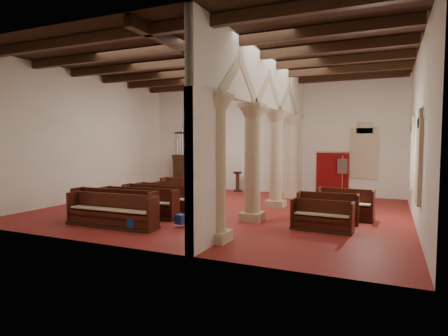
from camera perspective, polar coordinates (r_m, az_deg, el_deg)
floor at (r=15.33m, az=-0.19°, el=-6.39°), size 14.00×14.00×0.00m
ceiling at (r=15.42m, az=-0.20°, el=16.11°), size 14.00×14.00×0.00m
wall_back at (r=20.70m, az=6.63°, el=4.62°), size 14.00×0.02×6.00m
wall_front at (r=9.91m, az=-14.58°, el=5.23°), size 14.00×0.02×6.00m
wall_left at (r=19.04m, az=-19.86°, el=4.47°), size 0.02×12.00×6.00m
wall_right at (r=13.79m, az=27.51°, el=4.53°), size 0.02×12.00×6.00m
ceiling_beams at (r=15.38m, az=-0.20°, el=15.46°), size 13.80×11.80×0.30m
arcade at (r=14.45m, az=6.38°, el=7.14°), size 0.90×11.90×6.00m
window_right_a at (r=12.30m, az=27.73°, el=0.91°), size 0.03×1.00×2.20m
window_right_b at (r=16.29m, az=26.81°, el=1.58°), size 0.03×1.00×2.20m
window_back at (r=19.78m, az=20.57°, el=2.11°), size 1.00×0.03×2.20m
pipe_organ at (r=22.06m, az=-5.03°, el=0.36°), size 2.10×0.85×4.40m
lectern at (r=20.86m, az=2.07°, el=-2.30°), size 0.56×0.59×1.15m
dossal_curtain at (r=19.92m, az=16.17°, el=-0.76°), size 1.80×0.07×2.17m
processional_banner at (r=19.47m, az=17.55°, el=-2.11°), size 0.48×0.61×2.09m
hymnal_box_a at (r=12.12m, az=-13.73°, el=-8.10°), size 0.36×0.32×0.30m
hymnal_box_b at (r=12.35m, az=-6.67°, el=-7.74°), size 0.38×0.35×0.31m
hymnal_box_c at (r=15.98m, az=-5.58°, el=-5.08°), size 0.36×0.33×0.30m
tube_heater_a at (r=13.62m, az=-17.69°, el=-7.22°), size 1.06×0.17×0.11m
tube_heater_b at (r=14.09m, az=-16.08°, el=-6.81°), size 0.98×0.51×0.10m
nave_pew_0 at (r=12.82m, az=-16.76°, el=-7.03°), size 3.30×0.76×1.07m
nave_pew_1 at (r=13.48m, az=-16.44°, el=-6.38°), size 3.25×0.87×1.13m
nave_pew_2 at (r=14.14m, az=-12.85°, el=-5.91°), size 3.07×0.92×1.08m
nave_pew_3 at (r=15.09m, az=-9.86°, el=-5.30°), size 3.19×0.74×1.04m
nave_pew_4 at (r=15.99m, az=-9.01°, el=-4.80°), size 2.69×0.77×1.00m
nave_pew_5 at (r=16.55m, az=-5.94°, el=-4.52°), size 3.00×0.68×0.97m
nave_pew_6 at (r=17.57m, az=-5.37°, el=-3.91°), size 2.80×0.75×1.07m
aisle_pew_0 at (r=12.13m, az=14.69°, el=-7.76°), size 1.92×0.74×0.95m
aisle_pew_1 at (r=13.42m, az=15.48°, el=-6.56°), size 2.05×0.72×1.01m
aisle_pew_2 at (r=14.11m, az=17.97°, el=-5.97°), size 1.97×0.86×1.09m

